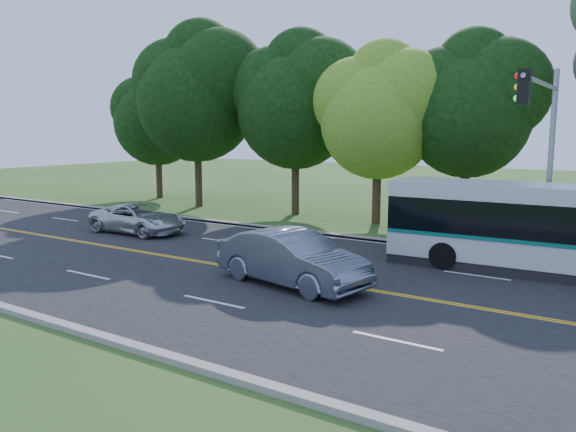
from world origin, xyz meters
The scene contains 12 objects.
ground centered at (0.00, 0.00, 0.00)m, with size 120.00×120.00×0.00m, color #2A4F1A.
road centered at (0.00, 0.00, 0.01)m, with size 60.00×14.00×0.02m, color black.
curb_north centered at (0.00, 7.15, 0.07)m, with size 60.00×0.30×0.15m, color gray.
curb_south centered at (0.00, -7.15, 0.07)m, with size 60.00×0.30×0.15m, color gray.
grass_verge centered at (0.00, 9.00, 0.05)m, with size 60.00×4.00×0.10m, color #2A4F1A.
lane_markings centered at (-0.09, 0.00, 0.02)m, with size 57.60×13.82×0.00m.
tree_row centered at (-5.15, 12.13, 6.73)m, with size 44.70×9.10×13.84m.
bougainvillea_hedge centered at (7.18, 8.15, 0.72)m, with size 9.50×2.25×1.50m.
traffic_signal centered at (6.49, 5.40, 4.67)m, with size 0.42×6.10×7.00m.
transit_bus centered at (7.37, 5.05, 1.50)m, with size 11.54×2.89×3.00m.
sedan centered at (0.42, -0.81, 0.88)m, with size 1.82×5.22×1.72m, color slate.
suv centered at (-10.57, 2.89, 0.69)m, with size 2.23×4.85×1.35m, color silver.
Camera 1 is at (9.61, -15.23, 4.83)m, focal length 35.00 mm.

